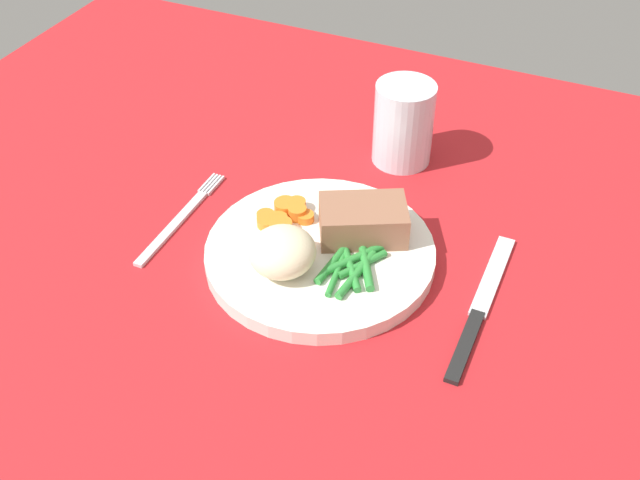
{
  "coord_description": "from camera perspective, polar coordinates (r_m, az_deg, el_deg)",
  "views": [
    {
      "loc": [
        22.23,
        -54.28,
        54.81
      ],
      "look_at": [
        -1.04,
        -1.67,
        4.6
      ],
      "focal_mm": 43.16,
      "sensor_mm": 36.0,
      "label": 1
    }
  ],
  "objects": [
    {
      "name": "fork",
      "position": [
        0.84,
        -10.29,
        1.62
      ],
      "size": [
        1.44,
        16.6,
        0.4
      ],
      "rotation": [
        0.0,
        0.0,
        -0.01
      ],
      "color": "silver",
      "rests_on": "dining_table"
    },
    {
      "name": "mashed_potatoes",
      "position": [
        0.73,
        -2.81,
        -0.88
      ],
      "size": [
        6.52,
        6.71,
        4.2
      ],
      "primitive_type": "ellipsoid",
      "color": "beige",
      "rests_on": "dinner_plate"
    },
    {
      "name": "knife",
      "position": [
        0.74,
        11.78,
        -4.94
      ],
      "size": [
        1.7,
        20.5,
        0.64
      ],
      "rotation": [
        0.0,
        0.0,
        0.04
      ],
      "color": "black",
      "rests_on": "dining_table"
    },
    {
      "name": "water_glass",
      "position": [
        0.9,
        6.17,
        8.19
      ],
      "size": [
        6.91,
        6.91,
        9.76
      ],
      "color": "silver",
      "rests_on": "dining_table"
    },
    {
      "name": "green_beans",
      "position": [
        0.75,
        2.45,
        -1.89
      ],
      "size": [
        5.78,
        8.86,
        0.87
      ],
      "color": "#2D8C38",
      "rests_on": "dinner_plate"
    },
    {
      "name": "carrot_slices",
      "position": [
        0.8,
        -2.65,
        1.82
      ],
      "size": [
        5.66,
        6.0,
        1.29
      ],
      "color": "orange",
      "rests_on": "dinner_plate"
    },
    {
      "name": "meat_portion",
      "position": [
        0.78,
        3.21,
        1.45
      ],
      "size": [
        10.3,
        8.92,
        3.59
      ],
      "primitive_type": "cube",
      "rotation": [
        0.0,
        0.0,
        0.47
      ],
      "color": "#936047",
      "rests_on": "dinner_plate"
    },
    {
      "name": "dining_table",
      "position": [
        0.8,
        1.17,
        -1.43
      ],
      "size": [
        120.0,
        90.0,
        2.0
      ],
      "color": "red",
      "rests_on": "ground"
    },
    {
      "name": "dinner_plate",
      "position": [
        0.78,
        0.0,
        -1.0
      ],
      "size": [
        23.21,
        23.21,
        1.6
      ],
      "primitive_type": "cylinder",
      "color": "white",
      "rests_on": "dining_table"
    }
  ]
}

